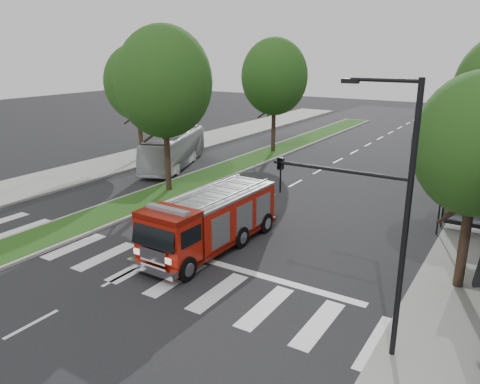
% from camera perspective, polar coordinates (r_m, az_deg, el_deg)
% --- Properties ---
extents(ground, '(140.00, 140.00, 0.00)m').
position_cam_1_polar(ground, '(22.13, -6.82, -6.18)').
color(ground, black).
rests_on(ground, ground).
extents(sidewalk_left, '(5.00, 80.00, 0.15)m').
position_cam_1_polar(sidewalk_left, '(38.58, -14.45, 3.55)').
color(sidewalk_left, gray).
rests_on(sidewalk_left, ground).
extents(median, '(3.00, 50.00, 0.15)m').
position_cam_1_polar(median, '(39.63, 2.67, 4.42)').
color(median, gray).
rests_on(median, ground).
extents(bus_shelter, '(3.20, 1.60, 2.61)m').
position_cam_1_polar(bus_shelter, '(24.85, 26.79, -0.34)').
color(bus_shelter, black).
rests_on(bus_shelter, ground).
extents(tree_right_near, '(4.40, 4.40, 8.05)m').
position_cam_1_polar(tree_right_near, '(18.08, 27.08, 5.11)').
color(tree_right_near, black).
rests_on(tree_right_near, ground).
extents(tree_median_near, '(5.80, 5.80, 10.16)m').
position_cam_1_polar(tree_median_near, '(28.89, -9.25, 13.09)').
color(tree_median_near, black).
rests_on(tree_median_near, ground).
extents(tree_median_far, '(5.60, 5.60, 9.72)m').
position_cam_1_polar(tree_median_far, '(40.51, 4.22, 13.83)').
color(tree_median_far, black).
rests_on(tree_median_far, ground).
extents(tree_left_mid, '(5.20, 5.20, 9.16)m').
position_cam_1_polar(tree_left_mid, '(38.75, -12.42, 12.87)').
color(tree_left_mid, black).
rests_on(tree_left_mid, ground).
extents(streetlight_right_near, '(4.08, 0.22, 8.00)m').
position_cam_1_polar(streetlight_right_near, '(13.30, 16.09, -1.12)').
color(streetlight_right_near, black).
rests_on(streetlight_right_near, ground).
extents(fire_engine, '(2.59, 7.94, 2.74)m').
position_cam_1_polar(fire_engine, '(20.97, -3.57, -3.56)').
color(fire_engine, '#670D05').
rests_on(fire_engine, ground).
extents(city_bus, '(5.69, 9.86, 2.70)m').
position_cam_1_polar(city_bus, '(36.44, -8.04, 5.22)').
color(city_bus, '#BABBBF').
rests_on(city_bus, ground).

